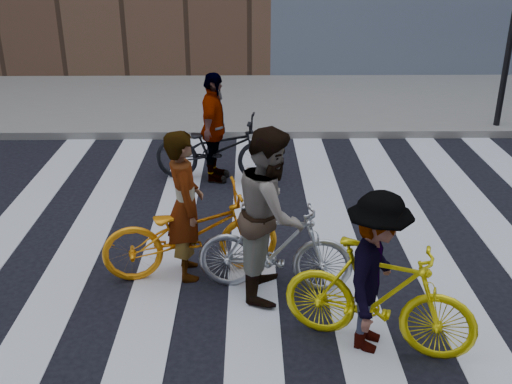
{
  "coord_description": "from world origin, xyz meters",
  "views": [
    {
      "loc": [
        -0.59,
        -6.12,
        3.72
      ],
      "look_at": [
        -0.51,
        0.3,
        0.92
      ],
      "focal_mm": 42.0,
      "sensor_mm": 36.0,
      "label": 1
    }
  ],
  "objects_px": {
    "bike_dark_rear": "(217,149)",
    "rider_right": "(375,273)",
    "bike_yellow_left": "(191,233)",
    "rider_mid": "(271,213)",
    "bike_yellow_right": "(378,296)",
    "rider_left": "(185,205)",
    "rider_rear": "(214,128)",
    "bike_silver_mid": "(275,248)"
  },
  "relations": [
    {
      "from": "bike_dark_rear",
      "to": "rider_right",
      "type": "distance_m",
      "value": 4.61
    },
    {
      "from": "bike_yellow_left",
      "to": "rider_mid",
      "type": "relative_size",
      "value": 1.06
    },
    {
      "from": "rider_mid",
      "to": "rider_right",
      "type": "bearing_deg",
      "value": -130.23
    },
    {
      "from": "bike_dark_rear",
      "to": "rider_right",
      "type": "bearing_deg",
      "value": -151.18
    },
    {
      "from": "bike_yellow_right",
      "to": "rider_right",
      "type": "relative_size",
      "value": 1.14
    },
    {
      "from": "rider_mid",
      "to": "bike_dark_rear",
      "type": "bearing_deg",
      "value": 19.66
    },
    {
      "from": "rider_left",
      "to": "rider_right",
      "type": "relative_size",
      "value": 1.09
    },
    {
      "from": "rider_rear",
      "to": "rider_left",
      "type": "bearing_deg",
      "value": -175.83
    },
    {
      "from": "bike_yellow_left",
      "to": "rider_rear",
      "type": "height_order",
      "value": "rider_rear"
    },
    {
      "from": "bike_silver_mid",
      "to": "rider_mid",
      "type": "height_order",
      "value": "rider_mid"
    },
    {
      "from": "bike_yellow_left",
      "to": "rider_right",
      "type": "xyz_separation_m",
      "value": [
        1.84,
        -1.36,
        0.28
      ]
    },
    {
      "from": "bike_yellow_right",
      "to": "rider_left",
      "type": "relative_size",
      "value": 1.04
    },
    {
      "from": "bike_silver_mid",
      "to": "rider_rear",
      "type": "height_order",
      "value": "rider_rear"
    },
    {
      "from": "bike_yellow_left",
      "to": "rider_right",
      "type": "distance_m",
      "value": 2.31
    },
    {
      "from": "rider_left",
      "to": "rider_rear",
      "type": "height_order",
      "value": "rider_left"
    },
    {
      "from": "bike_silver_mid",
      "to": "bike_dark_rear",
      "type": "bearing_deg",
      "value": 20.49
    },
    {
      "from": "bike_dark_rear",
      "to": "rider_left",
      "type": "relative_size",
      "value": 1.15
    },
    {
      "from": "bike_dark_rear",
      "to": "rider_mid",
      "type": "distance_m",
      "value": 3.38
    },
    {
      "from": "bike_yellow_left",
      "to": "bike_dark_rear",
      "type": "xyz_separation_m",
      "value": [
        0.17,
        2.93,
        0.0
      ]
    },
    {
      "from": "bike_dark_rear",
      "to": "rider_right",
      "type": "xyz_separation_m",
      "value": [
        1.67,
        -4.29,
        0.28
      ]
    },
    {
      "from": "rider_mid",
      "to": "rider_rear",
      "type": "height_order",
      "value": "rider_mid"
    },
    {
      "from": "bike_yellow_left",
      "to": "bike_yellow_right",
      "type": "distance_m",
      "value": 2.33
    },
    {
      "from": "rider_rear",
      "to": "bike_silver_mid",
      "type": "bearing_deg",
      "value": -158.17
    },
    {
      "from": "rider_mid",
      "to": "bike_yellow_left",
      "type": "bearing_deg",
      "value": 75.82
    },
    {
      "from": "rider_left",
      "to": "rider_right",
      "type": "xyz_separation_m",
      "value": [
        1.89,
        -1.36,
        -0.07
      ]
    },
    {
      "from": "bike_silver_mid",
      "to": "bike_dark_rear",
      "type": "distance_m",
      "value": 3.37
    },
    {
      "from": "bike_dark_rear",
      "to": "bike_silver_mid",
      "type": "bearing_deg",
      "value": -158.99
    },
    {
      "from": "rider_left",
      "to": "bike_dark_rear",
      "type": "bearing_deg",
      "value": -15.45
    },
    {
      "from": "bike_dark_rear",
      "to": "rider_mid",
      "type": "relative_size",
      "value": 1.07
    },
    {
      "from": "rider_left",
      "to": "rider_right",
      "type": "distance_m",
      "value": 2.33
    },
    {
      "from": "rider_right",
      "to": "bike_yellow_left",
      "type": "bearing_deg",
      "value": 75.8
    },
    {
      "from": "rider_mid",
      "to": "bike_silver_mid",
      "type": "bearing_deg",
      "value": -83.02
    },
    {
      "from": "bike_silver_mid",
      "to": "bike_yellow_right",
      "type": "bearing_deg",
      "value": -130.23
    },
    {
      "from": "rider_left",
      "to": "rider_rear",
      "type": "distance_m",
      "value": 2.93
    },
    {
      "from": "bike_silver_mid",
      "to": "bike_dark_rear",
      "type": "height_order",
      "value": "bike_dark_rear"
    },
    {
      "from": "bike_yellow_left",
      "to": "rider_left",
      "type": "height_order",
      "value": "rider_left"
    },
    {
      "from": "rider_mid",
      "to": "rider_rear",
      "type": "xyz_separation_m",
      "value": [
        -0.79,
        3.28,
        -0.08
      ]
    },
    {
      "from": "bike_silver_mid",
      "to": "rider_right",
      "type": "distance_m",
      "value": 1.38
    },
    {
      "from": "bike_dark_rear",
      "to": "bike_yellow_left",
      "type": "bearing_deg",
      "value": -175.83
    },
    {
      "from": "bike_yellow_left",
      "to": "rider_mid",
      "type": "height_order",
      "value": "rider_mid"
    },
    {
      "from": "bike_yellow_right",
      "to": "rider_left",
      "type": "height_order",
      "value": "rider_left"
    },
    {
      "from": "bike_silver_mid",
      "to": "rider_rear",
      "type": "distance_m",
      "value": 3.4
    }
  ]
}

